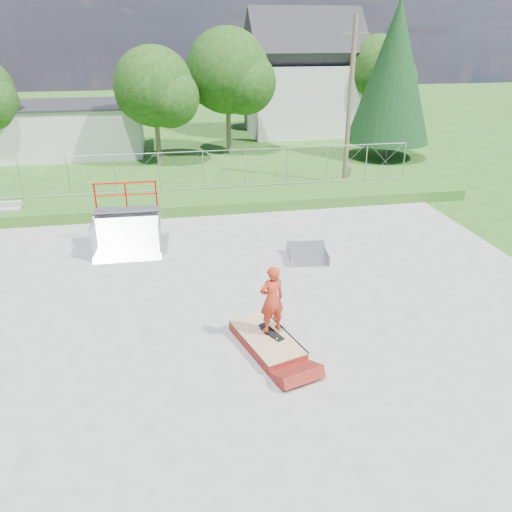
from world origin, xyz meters
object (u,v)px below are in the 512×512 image
Objects in this scene: flat_bank_ramp at (308,255)px; skater at (272,302)px; quarter_pipe at (126,222)px; grind_box at (267,341)px.

skater is (-2.35, -4.82, 1.05)m from flat_bank_ramp.
flat_bank_ramp is at bearing -14.94° from quarter_pipe.
grind_box is 7.69m from quarter_pipe.
flat_bank_ramp reaches higher than grind_box.
grind_box is at bearing -109.94° from flat_bank_ramp.
grind_box is 1.73× the size of flat_bank_ramp.
skater is (3.80, -6.63, 0.09)m from quarter_pipe.
skater reaches higher than grind_box.
grind_box is 1.05× the size of quarter_pipe.
grind_box is at bearing 11.03° from skater.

